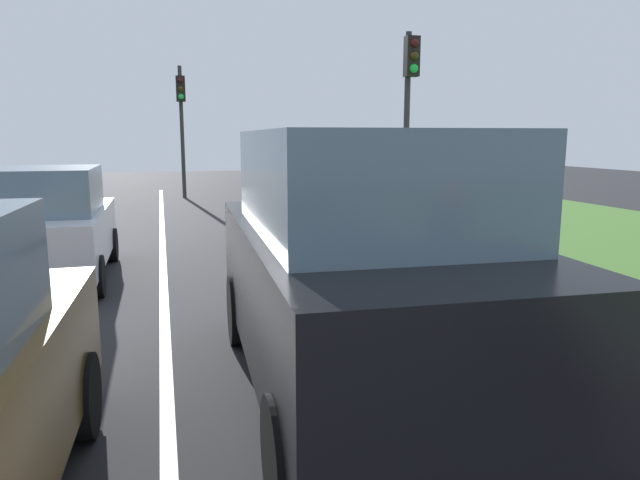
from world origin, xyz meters
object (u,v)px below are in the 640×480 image
(traffic_light_near_right, at_px, (409,95))
(car_hatchback_far, at_px, (50,225))
(car_suv_ahead, at_px, (359,266))
(traffic_light_far_median, at_px, (181,111))

(traffic_light_near_right, bearing_deg, car_hatchback_far, -156.32)
(car_hatchback_far, relative_size, traffic_light_near_right, 0.80)
(car_suv_ahead, bearing_deg, traffic_light_near_right, 66.15)
(traffic_light_near_right, xyz_separation_m, traffic_light_far_median, (-4.88, 9.15, -0.04))
(traffic_light_near_right, bearing_deg, traffic_light_far_median, 118.08)
(car_suv_ahead, xyz_separation_m, traffic_light_far_median, (-0.75, 17.56, 1.99))
(traffic_light_near_right, bearing_deg, car_suv_ahead, -116.13)
(car_suv_ahead, height_order, traffic_light_far_median, traffic_light_far_median)
(car_hatchback_far, xyz_separation_m, traffic_light_far_median, (2.51, 12.39, 2.28))
(car_hatchback_far, bearing_deg, traffic_light_far_median, 78.79)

